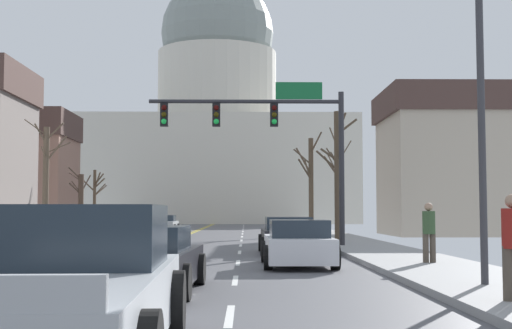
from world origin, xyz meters
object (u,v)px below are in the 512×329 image
at_px(pedestrian_01, 429,229).
at_px(sedan_oncoming_01, 162,225).
at_px(signal_gantry, 271,127).
at_px(sedan_near_00, 288,237).
at_px(pickup_truck_near_03, 64,294).
at_px(sedan_near_02, 141,261).
at_px(street_lamp_right, 462,35).
at_px(sedan_near_01, 298,244).
at_px(sedan_oncoming_00, 66,230).

bearing_deg(pedestrian_01, sedan_oncoming_01, 109.86).
relative_size(signal_gantry, sedan_near_00, 1.72).
bearing_deg(sedan_near_00, signal_gantry, 98.13).
bearing_deg(pickup_truck_near_03, sedan_near_00, 79.84).
xyz_separation_m(sedan_near_00, sedan_near_02, (-3.42, -11.93, -0.02)).
bearing_deg(pickup_truck_near_03, sedan_oncoming_01, 95.42).
bearing_deg(signal_gantry, street_lamp_right, -78.39).
height_order(sedan_near_01, pedestrian_01, pedestrian_01).
relative_size(sedan_near_02, pedestrian_01, 2.76).
height_order(street_lamp_right, sedan_oncoming_00, street_lamp_right).
bearing_deg(signal_gantry, sedan_near_02, -101.06).
height_order(sedan_near_02, sedan_oncoming_01, sedan_near_02).
bearing_deg(sedan_oncoming_00, sedan_near_00, -45.06).
bearing_deg(sedan_near_00, pickup_truck_near_03, -100.16).
bearing_deg(sedan_near_01, sedan_near_02, -118.54).
bearing_deg(signal_gantry, sedan_near_00, -81.87).
xyz_separation_m(signal_gantry, pedestrian_01, (3.87, -9.56, -3.88)).
bearing_deg(pedestrian_01, signal_gantry, 112.02).
distance_m(sedan_near_00, sedan_oncoming_00, 14.94).
bearing_deg(sedan_oncoming_00, signal_gantry, -36.08).
distance_m(sedan_near_02, sedan_oncoming_01, 35.03).
bearing_deg(sedan_near_02, sedan_oncoming_01, 96.12).
height_order(sedan_near_02, sedan_oncoming_00, sedan_near_02).
height_order(signal_gantry, sedan_near_02, signal_gantry).
relative_size(pickup_truck_near_03, sedan_oncoming_01, 1.30).
distance_m(sedan_near_00, sedan_oncoming_01, 23.99).
distance_m(signal_gantry, pedestrian_01, 11.02).
relative_size(sedan_near_00, sedan_oncoming_01, 1.06).
xyz_separation_m(signal_gantry, sedan_near_02, (-2.96, -15.16, -4.32)).
distance_m(street_lamp_right, sedan_near_00, 12.95).
bearing_deg(sedan_oncoming_01, sedan_near_02, -83.88).
bearing_deg(sedan_near_01, sedan_near_00, 89.47).
distance_m(street_lamp_right, sedan_oncoming_01, 36.44).
bearing_deg(sedan_near_00, sedan_near_01, -90.53).
bearing_deg(pickup_truck_near_03, street_lamp_right, 46.53).
bearing_deg(sedan_oncoming_00, sedan_near_02, -72.43).
bearing_deg(pickup_truck_near_03, signal_gantry, 82.55).
height_order(sedan_oncoming_00, pedestrian_01, pedestrian_01).
xyz_separation_m(street_lamp_right, sedan_near_00, (-2.65, 11.94, -4.27)).
bearing_deg(sedan_oncoming_01, sedan_near_00, -72.65).
height_order(sedan_near_02, pedestrian_01, pedestrian_01).
bearing_deg(sedan_oncoming_01, pickup_truck_near_03, -84.58).
distance_m(street_lamp_right, sedan_oncoming_00, 26.45).
height_order(sedan_near_02, pickup_truck_near_03, pickup_truck_near_03).
xyz_separation_m(sedan_near_01, sedan_oncoming_01, (-7.10, 28.64, -0.01)).
bearing_deg(street_lamp_right, sedan_oncoming_01, 105.73).
xyz_separation_m(sedan_near_01, sedan_near_02, (-3.37, -6.20, -0.01)).
relative_size(sedan_near_01, sedan_near_02, 1.00).
bearing_deg(sedan_near_02, sedan_near_01, 61.46).
height_order(signal_gantry, sedan_oncoming_01, signal_gantry).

